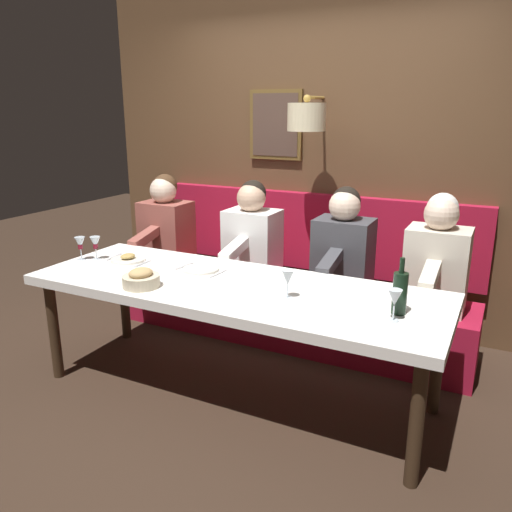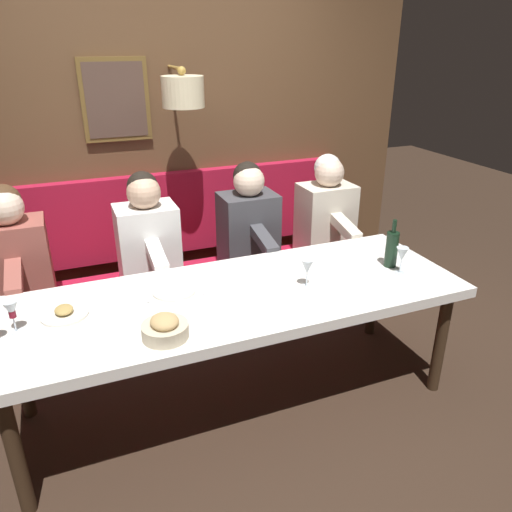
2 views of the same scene
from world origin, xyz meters
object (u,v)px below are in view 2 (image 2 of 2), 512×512
(wine_glass_3, at_px, (307,268))
(wine_bottle, at_px, (392,249))
(dining_table, at_px, (237,303))
(diner_far, at_px, (14,252))
(diner_near, at_px, (249,220))
(bread_bowl, at_px, (165,328))
(wine_glass_2, at_px, (12,310))
(diner_nearest, at_px, (326,210))
(diner_middle, at_px, (147,234))
(wine_glass_0, at_px, (402,255))

(wine_glass_3, distance_m, wine_bottle, 0.60)
(dining_table, relative_size, diner_far, 3.22)
(diner_far, bearing_deg, wine_glass_3, -121.95)
(diner_near, distance_m, bread_bowl, 1.46)
(diner_far, bearing_deg, diner_near, -90.00)
(diner_far, height_order, wine_glass_3, diner_far)
(dining_table, distance_m, wine_glass_2, 1.13)
(wine_bottle, bearing_deg, wine_glass_3, 94.74)
(wine_glass_2, distance_m, bread_bowl, 0.73)
(diner_nearest, xyz_separation_m, diner_far, (0.00, 2.19, 0.00))
(diner_middle, relative_size, wine_glass_0, 4.82)
(diner_nearest, height_order, diner_middle, same)
(bread_bowl, bearing_deg, diner_nearest, -52.38)
(diner_nearest, relative_size, wine_bottle, 2.64)
(dining_table, height_order, wine_glass_3, wine_glass_3)
(bread_bowl, bearing_deg, wine_glass_3, -75.86)
(bread_bowl, bearing_deg, diner_near, -36.79)
(diner_near, bearing_deg, wine_bottle, -147.35)
(wine_glass_0, height_order, wine_glass_3, same)
(wine_glass_0, bearing_deg, bread_bowl, 96.28)
(wine_glass_2, distance_m, wine_bottle, 2.10)
(wine_bottle, xyz_separation_m, bread_bowl, (-0.26, 1.45, -0.07))
(diner_far, distance_m, wine_glass_2, 0.85)
(diner_middle, bearing_deg, diner_nearest, -90.00)
(diner_middle, relative_size, diner_far, 1.00)
(diner_middle, relative_size, wine_glass_3, 4.82)
(dining_table, distance_m, diner_far, 1.45)
(dining_table, relative_size, wine_bottle, 8.50)
(dining_table, bearing_deg, diner_middle, 19.88)
(diner_nearest, relative_size, bread_bowl, 3.60)
(diner_nearest, bearing_deg, wine_bottle, 176.00)
(wine_glass_2, relative_size, bread_bowl, 0.75)
(diner_middle, xyz_separation_m, wine_bottle, (-0.90, -1.31, 0.04))
(wine_glass_0, distance_m, wine_glass_2, 2.11)
(diner_far, xyz_separation_m, bread_bowl, (-1.17, -0.68, -0.03))
(diner_nearest, height_order, wine_glass_2, diner_nearest)
(diner_middle, relative_size, wine_bottle, 2.64)
(bread_bowl, bearing_deg, diner_middle, -6.93)
(diner_near, bearing_deg, wine_glass_2, 119.16)
(dining_table, distance_m, wine_glass_3, 0.44)
(dining_table, bearing_deg, wine_bottle, -91.28)
(dining_table, relative_size, wine_glass_0, 15.54)
(wine_glass_0, xyz_separation_m, bread_bowl, (-0.16, 1.45, -0.07))
(dining_table, bearing_deg, wine_glass_2, 88.40)
(diner_nearest, xyz_separation_m, wine_glass_0, (-1.01, 0.07, 0.04))
(diner_middle, height_order, wine_glass_0, diner_middle)
(diner_middle, bearing_deg, diner_near, -90.00)
(dining_table, distance_m, wine_bottle, 1.01)
(diner_nearest, bearing_deg, diner_middle, 90.00)
(wine_glass_3, relative_size, wine_bottle, 0.55)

